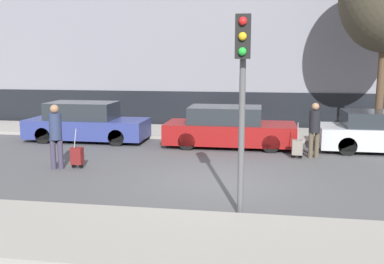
% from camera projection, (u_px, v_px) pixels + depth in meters
% --- Properties ---
extents(ground_plane, '(80.00, 80.00, 0.00)m').
position_uv_depth(ground_plane, '(219.00, 182.00, 10.84)').
color(ground_plane, '#4C4C4F').
extents(sidewalk_near, '(28.00, 2.50, 0.12)m').
position_uv_depth(sidewalk_near, '(197.00, 240.00, 7.18)').
color(sidewalk_near, gray).
rests_on(sidewalk_near, ground_plane).
extents(sidewalk_far, '(28.00, 3.00, 0.12)m').
position_uv_depth(sidewalk_far, '(236.00, 133.00, 17.65)').
color(sidewalk_far, gray).
rests_on(sidewalk_far, ground_plane).
extents(parked_car_0, '(4.54, 1.71, 1.48)m').
position_uv_depth(parked_car_0, '(86.00, 123.00, 16.20)').
color(parked_car_0, navy).
rests_on(parked_car_0, ground_plane).
extents(parked_car_1, '(4.57, 1.86, 1.43)m').
position_uv_depth(parked_car_1, '(229.00, 128.00, 15.15)').
color(parked_car_1, maroon).
rests_on(parked_car_1, ground_plane).
extents(parked_car_2, '(4.33, 1.82, 1.36)m').
position_uv_depth(parked_car_2, '(384.00, 133.00, 14.32)').
color(parked_car_2, '#B7BABF').
rests_on(parked_car_2, ground_plane).
extents(pedestrian_left, '(0.34, 0.34, 1.83)m').
position_uv_depth(pedestrian_left, '(56.00, 132.00, 11.93)').
color(pedestrian_left, '#383347').
rests_on(pedestrian_left, ground_plane).
extents(trolley_left, '(0.34, 0.29, 1.14)m').
position_uv_depth(trolley_left, '(77.00, 156.00, 12.12)').
color(trolley_left, maroon).
rests_on(trolley_left, ground_plane).
extents(pedestrian_right, '(0.34, 0.34, 1.74)m').
position_uv_depth(pedestrian_right, '(315.00, 127.00, 13.33)').
color(pedestrian_right, '#4C4233').
rests_on(pedestrian_right, ground_plane).
extents(trolley_right, '(0.34, 0.29, 1.13)m').
position_uv_depth(trolley_right, '(297.00, 147.00, 13.34)').
color(trolley_right, slate).
rests_on(trolley_right, ground_plane).
extents(traffic_light, '(0.28, 0.47, 3.87)m').
position_uv_depth(traffic_light, '(242.00, 76.00, 7.99)').
color(traffic_light, '#515154').
rests_on(traffic_light, ground_plane).
extents(parked_bicycle, '(1.77, 0.06, 0.96)m').
position_uv_depth(parked_bicycle, '(357.00, 125.00, 17.02)').
color(parked_bicycle, black).
rests_on(parked_bicycle, sidewalk_far).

